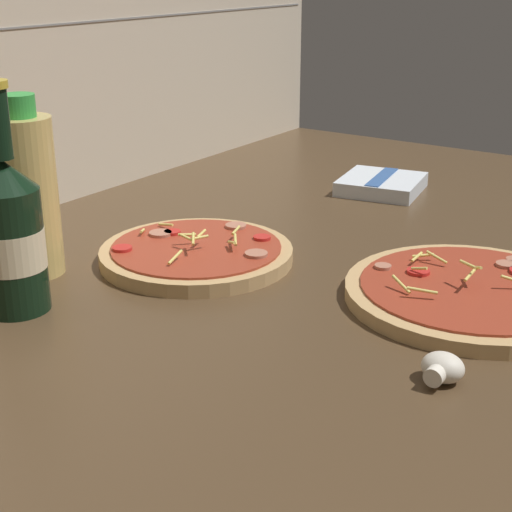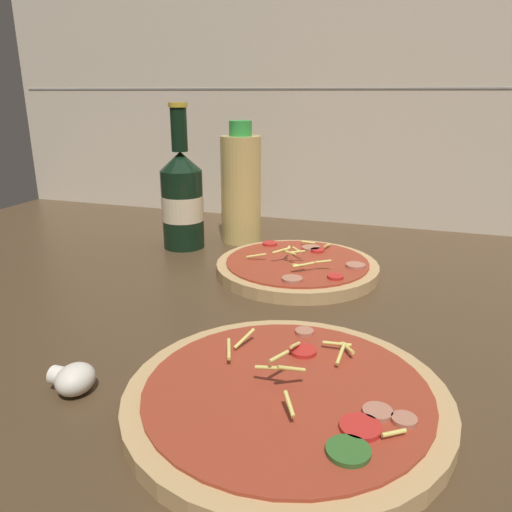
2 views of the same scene
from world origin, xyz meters
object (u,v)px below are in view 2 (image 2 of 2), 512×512
(pizza_far, at_px, (297,267))
(beer_bottle, at_px, (182,198))
(oil_bottle, at_px, (241,188))
(pizza_near, at_px, (287,398))
(mushroom_left, at_px, (73,379))

(pizza_far, bearing_deg, beer_bottle, 162.40)
(oil_bottle, bearing_deg, pizza_near, -65.43)
(beer_bottle, relative_size, oil_bottle, 1.14)
(pizza_near, xyz_separation_m, mushroom_left, (-0.20, -0.04, 0.00))
(pizza_far, distance_m, oil_bottle, 0.22)
(beer_bottle, bearing_deg, mushroom_left, -76.29)
(pizza_near, xyz_separation_m, oil_bottle, (-0.22, 0.48, 0.09))
(beer_bottle, distance_m, mushroom_left, 0.47)
(pizza_far, distance_m, mushroom_left, 0.40)
(oil_bottle, bearing_deg, beer_bottle, -141.00)
(beer_bottle, height_order, mushroom_left, beer_bottle)
(beer_bottle, xyz_separation_m, oil_bottle, (0.09, 0.07, 0.01))
(oil_bottle, height_order, mushroom_left, oil_bottle)
(pizza_far, bearing_deg, pizza_near, -77.38)
(pizza_near, relative_size, beer_bottle, 1.15)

